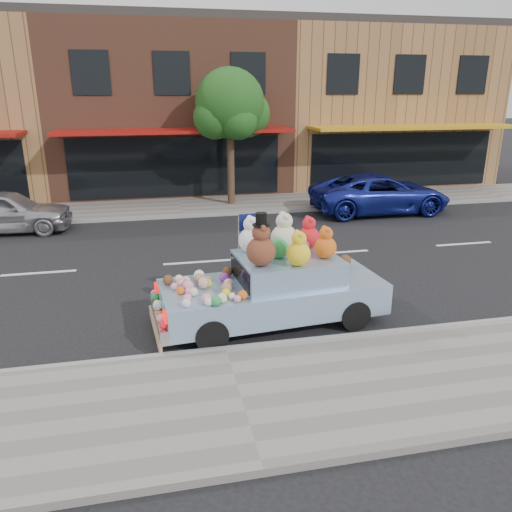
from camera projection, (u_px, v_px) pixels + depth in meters
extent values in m
plane|color=black|center=(197.00, 262.00, 13.39)|extent=(120.00, 120.00, 0.00)
cube|color=gray|center=(241.00, 401.00, 7.34)|extent=(60.00, 3.00, 0.12)
cube|color=gray|center=(181.00, 207.00, 19.40)|extent=(60.00, 3.00, 0.12)
cube|color=gray|center=(226.00, 351.00, 8.73)|extent=(60.00, 0.12, 0.13)
cube|color=gray|center=(184.00, 216.00, 18.00)|extent=(60.00, 0.12, 0.13)
cube|color=brown|center=(169.00, 110.00, 23.40)|extent=(10.00, 8.00, 7.00)
cube|color=#332D2B|center=(165.00, 25.00, 22.24)|extent=(10.00, 8.00, 0.30)
cube|color=black|center=(177.00, 167.00, 20.34)|extent=(8.50, 0.06, 2.40)
cube|color=maroon|center=(176.00, 131.00, 19.05)|extent=(9.00, 1.80, 0.12)
cube|color=black|center=(91.00, 73.00, 18.60)|extent=(1.40, 0.06, 1.60)
cube|color=black|center=(172.00, 73.00, 19.20)|extent=(1.40, 0.06, 1.60)
cube|color=black|center=(248.00, 74.00, 19.79)|extent=(1.40, 0.06, 1.60)
cube|color=#9B6C41|center=(368.00, 108.00, 25.38)|extent=(10.00, 8.00, 7.00)
cube|color=#332D2B|center=(373.00, 30.00, 24.22)|extent=(10.00, 8.00, 0.30)
cube|color=black|center=(402.00, 160.00, 22.32)|extent=(8.50, 0.06, 2.40)
cube|color=gold|center=(415.00, 127.00, 21.03)|extent=(9.00, 1.80, 0.12)
cube|color=black|center=(343.00, 74.00, 20.58)|extent=(1.40, 0.06, 1.60)
cube|color=black|center=(410.00, 75.00, 21.18)|extent=(1.40, 0.06, 1.60)
cube|color=black|center=(473.00, 75.00, 21.77)|extent=(1.40, 0.06, 1.60)
cylinder|color=#38281C|center=(231.00, 166.00, 19.30)|extent=(0.28, 0.28, 3.20)
sphere|color=#164714|center=(230.00, 103.00, 18.56)|extent=(2.60, 2.60, 2.60)
sphere|color=#164714|center=(247.00, 114.00, 19.11)|extent=(1.80, 1.80, 1.80)
sphere|color=#164714|center=(215.00, 118.00, 18.42)|extent=(1.60, 1.60, 1.60)
sphere|color=#164714|center=(238.00, 121.00, 18.24)|extent=(1.40, 1.40, 1.40)
sphere|color=#164714|center=(220.00, 111.00, 19.16)|extent=(1.60, 1.60, 1.60)
imported|color=#ACADB1|center=(5.00, 211.00, 15.99)|extent=(4.16, 1.85, 1.39)
imported|color=navy|center=(380.00, 194.00, 18.59)|extent=(5.16, 2.38, 1.43)
cylinder|color=black|center=(354.00, 315.00, 9.56)|extent=(0.62, 0.25, 0.60)
cylinder|color=black|center=(321.00, 286.00, 10.97)|extent=(0.62, 0.25, 0.60)
cylinder|color=black|center=(211.00, 335.00, 8.78)|extent=(0.62, 0.25, 0.60)
cylinder|color=black|center=(195.00, 301.00, 10.19)|extent=(0.62, 0.25, 0.60)
cube|color=#8CADD1|center=(272.00, 296.00, 9.80)|extent=(4.43, 2.07, 0.60)
cube|color=#8CADD1|center=(287.00, 268.00, 9.70)|extent=(2.02, 1.66, 0.50)
cube|color=silver|center=(159.00, 318.00, 9.23)|extent=(0.32, 1.79, 0.26)
cube|color=red|center=(165.00, 317.00, 8.52)|extent=(0.08, 0.28, 0.16)
cube|color=red|center=(156.00, 288.00, 9.75)|extent=(0.08, 0.28, 0.16)
cube|color=black|center=(240.00, 274.00, 9.44)|extent=(0.15, 1.30, 0.40)
sphere|color=#612C1B|center=(261.00, 251.00, 9.04)|extent=(0.55, 0.55, 0.55)
sphere|color=#612C1B|center=(261.00, 233.00, 8.93)|extent=(0.34, 0.34, 0.34)
sphere|color=#612C1B|center=(263.00, 228.00, 8.78)|extent=(0.13, 0.13, 0.13)
sphere|color=#612C1B|center=(260.00, 225.00, 9.00)|extent=(0.13, 0.13, 0.13)
cylinder|color=black|center=(261.00, 225.00, 8.88)|extent=(0.32, 0.32, 0.02)
cylinder|color=black|center=(261.00, 219.00, 8.85)|extent=(0.20, 0.20, 0.22)
sphere|color=beige|center=(284.00, 238.00, 9.87)|extent=(0.54, 0.54, 0.54)
sphere|color=beige|center=(284.00, 221.00, 9.76)|extent=(0.33, 0.33, 0.33)
sphere|color=beige|center=(286.00, 217.00, 9.62)|extent=(0.13, 0.13, 0.13)
sphere|color=beige|center=(283.00, 214.00, 9.84)|extent=(0.13, 0.13, 0.13)
sphere|color=#CB5413|center=(325.00, 247.00, 9.47)|extent=(0.42, 0.42, 0.42)
sphere|color=#CB5413|center=(326.00, 234.00, 9.38)|extent=(0.26, 0.26, 0.26)
sphere|color=#CB5413|center=(328.00, 230.00, 9.27)|extent=(0.10, 0.10, 0.10)
sphere|color=#CB5413|center=(325.00, 228.00, 9.44)|extent=(0.10, 0.10, 0.10)
sphere|color=red|center=(309.00, 237.00, 10.08)|extent=(0.44, 0.44, 0.44)
sphere|color=red|center=(309.00, 223.00, 9.99)|extent=(0.28, 0.28, 0.28)
sphere|color=red|center=(311.00, 220.00, 9.88)|extent=(0.10, 0.10, 0.10)
sphere|color=red|center=(308.00, 218.00, 10.05)|extent=(0.10, 0.10, 0.10)
sphere|color=white|center=(251.00, 240.00, 9.79)|extent=(0.50, 0.50, 0.50)
sphere|color=white|center=(251.00, 224.00, 9.68)|extent=(0.31, 0.31, 0.31)
sphere|color=white|center=(252.00, 221.00, 9.55)|extent=(0.12, 0.12, 0.12)
sphere|color=white|center=(250.00, 218.00, 9.75)|extent=(0.12, 0.12, 0.12)
sphere|color=yellow|center=(298.00, 254.00, 9.06)|extent=(0.45, 0.45, 0.45)
sphere|color=yellow|center=(299.00, 239.00, 8.96)|extent=(0.28, 0.28, 0.28)
sphere|color=yellow|center=(301.00, 235.00, 8.85)|extent=(0.11, 0.11, 0.11)
sphere|color=yellow|center=(297.00, 232.00, 9.03)|extent=(0.11, 0.11, 0.11)
sphere|color=#24863F|center=(278.00, 248.00, 9.51)|extent=(0.40, 0.40, 0.40)
sphere|color=pink|center=(301.00, 247.00, 9.71)|extent=(0.32, 0.32, 0.32)
sphere|color=pink|center=(188.00, 286.00, 9.24)|extent=(0.21, 0.21, 0.21)
sphere|color=yellow|center=(226.00, 293.00, 8.98)|extent=(0.16, 0.16, 0.16)
sphere|color=beige|center=(222.00, 298.00, 8.74)|extent=(0.18, 0.18, 0.18)
sphere|color=beige|center=(179.00, 279.00, 9.60)|extent=(0.18, 0.18, 0.18)
sphere|color=pink|center=(174.00, 286.00, 9.32)|extent=(0.13, 0.13, 0.13)
sphere|color=pink|center=(189.00, 291.00, 9.08)|extent=(0.13, 0.13, 0.13)
sphere|color=#CF5413|center=(180.00, 291.00, 9.09)|extent=(0.15, 0.15, 0.15)
sphere|color=pink|center=(228.00, 283.00, 9.37)|extent=(0.19, 0.19, 0.19)
sphere|color=pink|center=(187.00, 298.00, 8.77)|extent=(0.15, 0.15, 0.15)
sphere|color=#87684A|center=(227.00, 288.00, 9.14)|extent=(0.22, 0.22, 0.22)
sphere|color=beige|center=(186.00, 281.00, 9.54)|extent=(0.16, 0.16, 0.16)
sphere|color=yellow|center=(208.00, 283.00, 9.44)|extent=(0.16, 0.16, 0.16)
sphere|color=#522D17|center=(168.00, 280.00, 9.54)|extent=(0.20, 0.20, 0.20)
sphere|color=silver|center=(186.00, 303.00, 8.55)|extent=(0.16, 0.16, 0.16)
sphere|color=pink|center=(182.00, 283.00, 9.40)|extent=(0.20, 0.20, 0.20)
sphere|color=silver|center=(199.00, 275.00, 9.77)|extent=(0.21, 0.21, 0.21)
sphere|color=#87684A|center=(199.00, 279.00, 9.59)|extent=(0.20, 0.20, 0.20)
sphere|color=#522D17|center=(227.00, 272.00, 9.95)|extent=(0.20, 0.20, 0.20)
sphere|color=pink|center=(207.00, 298.00, 8.73)|extent=(0.18, 0.18, 0.18)
sphere|color=beige|center=(194.00, 292.00, 9.02)|extent=(0.16, 0.16, 0.16)
sphere|color=#87684A|center=(184.00, 283.00, 9.40)|extent=(0.18, 0.18, 0.18)
sphere|color=#732C86|center=(225.00, 278.00, 9.64)|extent=(0.20, 0.20, 0.20)
sphere|color=#24863F|center=(216.00, 301.00, 8.62)|extent=(0.18, 0.18, 0.18)
sphere|color=#CF5413|center=(243.00, 295.00, 8.88)|extent=(0.17, 0.17, 0.17)
sphere|color=#87684A|center=(208.00, 279.00, 9.63)|extent=(0.15, 0.15, 0.15)
sphere|color=beige|center=(232.00, 296.00, 8.87)|extent=(0.13, 0.13, 0.13)
sphere|color=pink|center=(237.00, 299.00, 8.76)|extent=(0.13, 0.13, 0.13)
sphere|color=beige|center=(208.00, 302.00, 8.62)|extent=(0.15, 0.15, 0.15)
sphere|color=#D8A88C|center=(204.00, 283.00, 9.33)|extent=(0.22, 0.22, 0.22)
sphere|color=silver|center=(158.00, 305.00, 9.21)|extent=(0.18, 0.18, 0.18)
sphere|color=#732C86|center=(157.00, 304.00, 9.31)|extent=(0.15, 0.15, 0.15)
sphere|color=#24863F|center=(155.00, 297.00, 9.64)|extent=(0.16, 0.16, 0.16)
sphere|color=#CF5413|center=(160.00, 315.00, 8.89)|extent=(0.14, 0.14, 0.14)
sphere|color=yellow|center=(155.00, 297.00, 9.65)|extent=(0.12, 0.12, 0.12)
sphere|color=#732C86|center=(154.00, 294.00, 9.77)|extent=(0.13, 0.13, 0.13)
sphere|color=yellow|center=(157.00, 304.00, 9.31)|extent=(0.15, 0.15, 0.15)
sphere|color=red|center=(163.00, 325.00, 8.50)|extent=(0.13, 0.13, 0.13)
sphere|color=pink|center=(162.00, 318.00, 8.71)|extent=(0.16, 0.16, 0.16)
sphere|color=pink|center=(154.00, 293.00, 9.83)|extent=(0.13, 0.13, 0.13)
sphere|color=#24863F|center=(334.00, 263.00, 10.43)|extent=(0.24, 0.24, 0.24)
sphere|color=#522D17|center=(345.00, 260.00, 10.54)|extent=(0.25, 0.25, 0.25)
sphere|color=red|center=(344.00, 270.00, 10.11)|extent=(0.17, 0.17, 0.17)
sphere|color=yellow|center=(338.00, 263.00, 10.53)|extent=(0.18, 0.18, 0.18)
sphere|color=#87684A|center=(326.00, 263.00, 10.45)|extent=(0.20, 0.20, 0.20)
sphere|color=silver|center=(321.00, 260.00, 10.67)|extent=(0.19, 0.19, 0.19)
sphere|color=#CF5413|center=(332.00, 266.00, 10.33)|extent=(0.19, 0.19, 0.19)
sphere|color=beige|center=(342.00, 263.00, 10.48)|extent=(0.18, 0.18, 0.18)
cylinder|color=#997A54|center=(161.00, 351.00, 8.51)|extent=(0.06, 0.06, 0.17)
sphere|color=#997A54|center=(161.00, 346.00, 8.48)|extent=(0.07, 0.07, 0.07)
cylinder|color=#997A54|center=(160.00, 348.00, 8.60)|extent=(0.06, 0.06, 0.17)
sphere|color=#997A54|center=(160.00, 344.00, 8.57)|extent=(0.07, 0.07, 0.07)
cylinder|color=#997A54|center=(159.00, 346.00, 8.70)|extent=(0.06, 0.06, 0.17)
sphere|color=#997A54|center=(159.00, 341.00, 8.67)|extent=(0.07, 0.07, 0.07)
cylinder|color=#997A54|center=(159.00, 343.00, 8.80)|extent=(0.06, 0.06, 0.17)
sphere|color=#997A54|center=(158.00, 338.00, 8.77)|extent=(0.07, 0.07, 0.07)
cylinder|color=#997A54|center=(158.00, 340.00, 8.89)|extent=(0.06, 0.06, 0.17)
sphere|color=#997A54|center=(158.00, 335.00, 8.86)|extent=(0.07, 0.07, 0.07)
cylinder|color=#997A54|center=(157.00, 337.00, 8.99)|extent=(0.06, 0.06, 0.17)
sphere|color=#997A54|center=(157.00, 333.00, 8.96)|extent=(0.07, 0.07, 0.07)
cylinder|color=#997A54|center=(157.00, 335.00, 9.09)|extent=(0.06, 0.06, 0.17)
sphere|color=#997A54|center=(156.00, 330.00, 9.05)|extent=(0.07, 0.07, 0.07)
cylinder|color=#997A54|center=(156.00, 332.00, 9.18)|extent=(0.06, 0.06, 0.17)
sphere|color=#997A54|center=(156.00, 328.00, 9.15)|extent=(0.07, 0.07, 0.07)
cylinder|color=#997A54|center=(155.00, 330.00, 9.28)|extent=(0.06, 0.06, 0.17)
sphere|color=#997A54|center=(155.00, 325.00, 9.25)|extent=(0.07, 0.07, 0.07)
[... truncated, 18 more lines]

